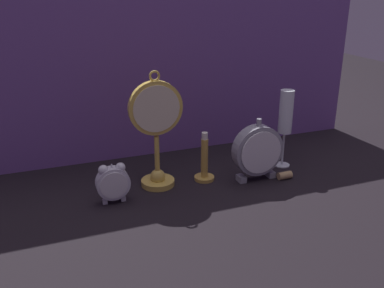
# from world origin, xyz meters

# --- Properties ---
(ground_plane) EXTENTS (4.00, 4.00, 0.00)m
(ground_plane) POSITION_xyz_m (0.00, 0.00, 0.00)
(ground_plane) COLOR black
(fabric_backdrop_drape) EXTENTS (1.39, 0.01, 0.57)m
(fabric_backdrop_drape) POSITION_xyz_m (0.00, 0.33, 0.28)
(fabric_backdrop_drape) COLOR #6B478E
(fabric_backdrop_drape) RESTS_ON ground_plane
(pocket_watch_on_stand) EXTENTS (0.15, 0.09, 0.33)m
(pocket_watch_on_stand) POSITION_xyz_m (-0.10, 0.09, 0.16)
(pocket_watch_on_stand) COLOR gold
(pocket_watch_on_stand) RESTS_ON ground_plane
(alarm_clock_twin_bell) EXTENTS (0.09, 0.03, 0.11)m
(alarm_clock_twin_bell) POSITION_xyz_m (-0.24, 0.03, 0.06)
(alarm_clock_twin_bell) COLOR silver
(alarm_clock_twin_bell) RESTS_ON ground_plane
(mantel_clock_silver) EXTENTS (0.15, 0.04, 0.19)m
(mantel_clock_silver) POSITION_xyz_m (0.18, 0.02, 0.09)
(mantel_clock_silver) COLOR gray
(mantel_clock_silver) RESTS_ON ground_plane
(champagne_flute) EXTENTS (0.05, 0.05, 0.24)m
(champagne_flute) POSITION_xyz_m (0.30, 0.08, 0.16)
(champagne_flute) COLOR silver
(champagne_flute) RESTS_ON ground_plane
(brass_candlestick) EXTENTS (0.06, 0.06, 0.15)m
(brass_candlestick) POSITION_xyz_m (0.04, 0.07, 0.05)
(brass_candlestick) COLOR gold
(brass_candlestick) RESTS_ON ground_plane
(wine_cork) EXTENTS (0.04, 0.02, 0.02)m
(wine_cork) POSITION_xyz_m (0.26, -0.01, 0.01)
(wine_cork) COLOR tan
(wine_cork) RESTS_ON ground_plane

